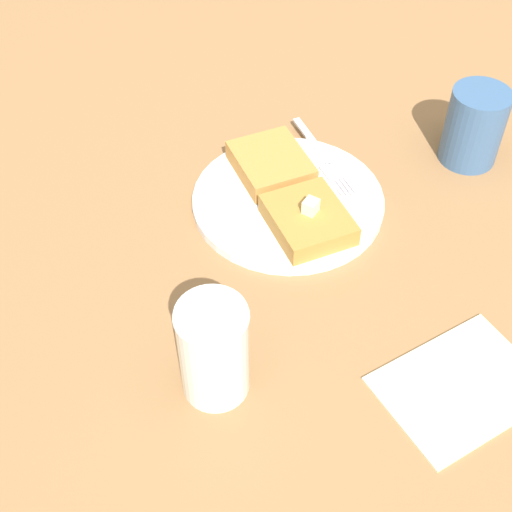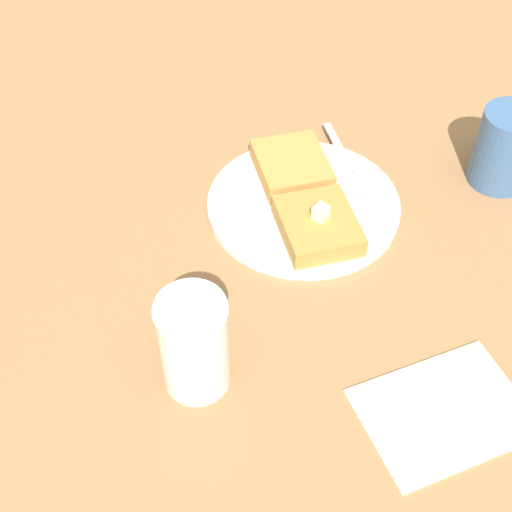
{
  "view_description": "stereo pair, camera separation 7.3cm",
  "coord_description": "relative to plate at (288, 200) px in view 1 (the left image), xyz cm",
  "views": [
    {
      "loc": [
        -54.87,
        19.53,
        60.65
      ],
      "look_at": [
        -6.36,
        11.02,
        6.82
      ],
      "focal_mm": 50.0,
      "sensor_mm": 36.0,
      "label": 1
    },
    {
      "loc": [
        -55.6,
        12.28,
        60.65
      ],
      "look_at": [
        -6.36,
        11.02,
        6.82
      ],
      "focal_mm": 50.0,
      "sensor_mm": 36.0,
      "label": 2
    }
  ],
  "objects": [
    {
      "name": "toast_slice_left",
      "position": [
        -4.93,
        -1.15,
        1.71
      ],
      "size": [
        11.12,
        10.04,
        2.43
      ],
      "primitive_type": "cube",
      "rotation": [
        0.0,
        0.0,
        0.23
      ],
      "color": "#AD7934",
      "rests_on": "plate"
    },
    {
      "name": "table_surface",
      "position": [
        -5.26,
        -5.14,
        -1.79
      ],
      "size": [
        127.6,
        127.6,
        2.32
      ],
      "primitive_type": "cube",
      "color": "olive",
      "rests_on": "ground"
    },
    {
      "name": "coffee_mug",
      "position": [
        4.84,
        -24.06,
        4.24
      ],
      "size": [
        10.25,
        7.15,
        9.69
      ],
      "color": "#395B85",
      "rests_on": "table_surface"
    },
    {
      "name": "butter_pat_primary",
      "position": [
        -5.35,
        -1.34,
        3.73
      ],
      "size": [
        2.18,
        2.17,
        1.62
      ],
      "primitive_type": "cube",
      "rotation": [
        0.0,
        0.0,
        2.4
      ],
      "color": "#F4EFC2",
      "rests_on": "toast_slice_left"
    },
    {
      "name": "fork",
      "position": [
        5.63,
        -5.66,
        0.68
      ],
      "size": [
        15.92,
        4.92,
        0.36
      ],
      "color": "silver",
      "rests_on": "plate"
    },
    {
      "name": "syrup_jar",
      "position": [
        -23.23,
        11.77,
        4.3
      ],
      "size": [
        6.62,
        6.62,
        11.06
      ],
      "color": "#4A1D0D",
      "rests_on": "table_surface"
    },
    {
      "name": "toast_slice_middle",
      "position": [
        4.93,
        1.15,
        1.71
      ],
      "size": [
        11.12,
        10.04,
        2.43
      ],
      "primitive_type": "cube",
      "rotation": [
        0.0,
        0.0,
        0.23
      ],
      "color": "#BC7F3B",
      "rests_on": "plate"
    },
    {
      "name": "napkin",
      "position": [
        -27.62,
        -11.03,
        -0.48
      ],
      "size": [
        15.69,
        18.05,
        0.3
      ],
      "primitive_type": "cube",
      "rotation": [
        0.0,
        0.0,
        0.36
      ],
      "color": "beige",
      "rests_on": "table_surface"
    },
    {
      "name": "plate",
      "position": [
        0.0,
        0.0,
        0.0
      ],
      "size": [
        22.64,
        22.64,
        1.13
      ],
      "color": "silver",
      "rests_on": "table_surface"
    }
  ]
}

